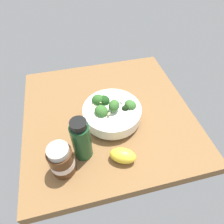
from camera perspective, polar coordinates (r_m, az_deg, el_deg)
The scene contains 5 objects.
ground_plane at distance 78.23cm, azimuth -1.21°, elevation -1.06°, with size 62.41×62.41×4.38cm, color brown.
bowl_of_broccoli at distance 71.24cm, azimuth -0.13°, elevation 0.10°, with size 20.65×20.65×10.63cm.
lemon_wedge at distance 63.02cm, azimuth 3.51°, elevation -12.19°, with size 8.24×4.89×4.71cm, color yellow.
bottle_tall at distance 60.23cm, azimuth -8.71°, elevation -7.82°, with size 5.78×5.78×15.93cm.
bottle_short at distance 60.48cm, azimuth -14.13°, elevation -13.23°, with size 7.26×7.26×11.49cm.
Camera 1 is at (-49.97, 10.62, 57.05)cm, focal length 32.16 mm.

